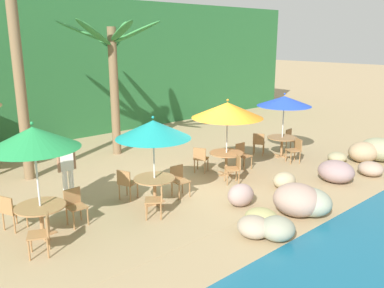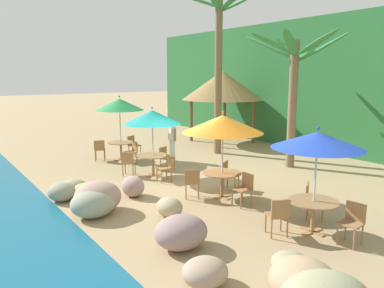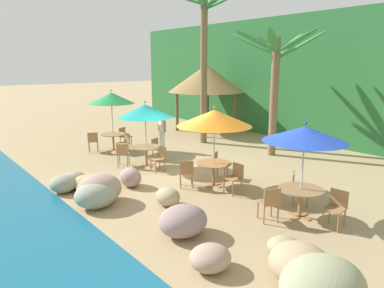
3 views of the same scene
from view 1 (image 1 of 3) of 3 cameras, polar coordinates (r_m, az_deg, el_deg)
ground_plane at (r=12.45m, az=0.88°, el=-5.65°), size 120.00×120.00×0.00m
terrace_deck at (r=12.44m, az=0.88°, el=-5.64°), size 18.00×5.20×0.01m
foliage_backdrop at (r=19.32m, az=-17.75°, el=10.08°), size 28.00×2.40×6.00m
rock_seawall at (r=13.38m, az=20.53°, el=-3.62°), size 10.35×2.81×0.83m
umbrella_green at (r=9.19m, az=-21.41°, el=0.82°), size 1.96×1.96×2.64m
dining_table_green at (r=9.70m, az=-20.48°, el=-8.81°), size 1.10×1.10×0.74m
chair_green_seaward at (r=10.12m, az=-16.14°, el=-8.07°), size 0.42×0.43×0.87m
chair_green_inland at (r=10.29m, az=-24.11°, el=-8.43°), size 0.55×0.55×0.87m
chair_green_left at (r=8.96m, az=-20.24°, el=-11.50°), size 0.57×0.57×0.87m
umbrella_teal at (r=10.45m, az=-5.47°, el=2.06°), size 1.96×1.96×2.40m
dining_table_teal at (r=10.85m, az=-5.28°, el=-5.38°), size 1.10×1.10×0.74m
chair_teal_seaward at (r=11.40m, az=-1.86°, el=-4.87°), size 0.46×0.46×0.87m
chair_teal_inland at (r=11.26m, az=-9.23°, el=-5.30°), size 0.55×0.55×0.87m
chair_teal_left at (r=10.10m, az=-4.90°, el=-7.57°), size 0.60×0.59×0.87m
umbrella_orange at (r=12.83m, az=5.00°, el=4.76°), size 2.27×2.27×2.48m
dining_table_orange at (r=13.18m, az=4.86°, el=-1.72°), size 1.10×1.10×0.74m
chair_orange_seaward at (r=13.86m, az=7.07°, el=-1.39°), size 0.43×0.44×0.87m
chair_orange_inland at (r=13.33m, az=1.20°, el=-1.93°), size 0.58×0.58×0.87m
chair_orange_left at (r=12.43m, az=6.06°, el=-3.26°), size 0.59×0.59×0.87m
umbrella_blue at (r=15.22m, az=12.83°, el=5.90°), size 1.98×1.98×2.39m
dining_table_blue at (r=15.51m, az=12.52°, el=0.49°), size 1.10×1.10×0.74m
chair_blue_seaward at (r=16.30m, az=13.71°, el=0.74°), size 0.47×0.47×0.87m
chair_blue_inland at (r=15.49m, az=9.35°, el=0.25°), size 0.59×0.59×0.87m
chair_blue_left at (r=14.86m, az=14.33°, el=-0.64°), size 0.57×0.57×0.87m
palm_tree_nearest at (r=13.26m, az=-23.72°, el=14.21°), size 3.07×2.82×6.81m
palm_tree_second at (r=15.35m, az=-10.98°, el=11.53°), size 3.77×3.85×5.00m
waiter_in_white at (r=11.47m, az=-17.16°, el=-2.92°), size 0.52×0.30×1.70m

